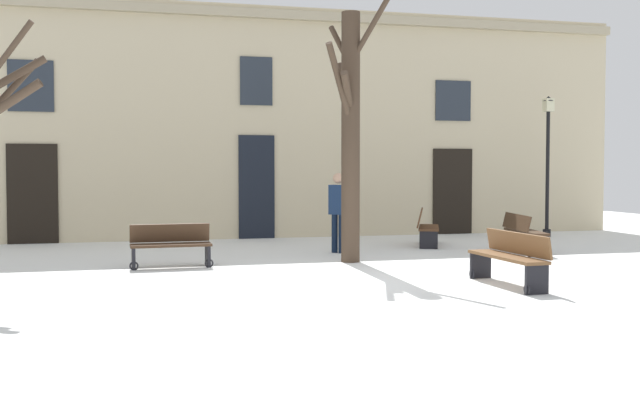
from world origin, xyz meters
TOP-DOWN VIEW (x-y plane):
  - ground_plane at (0.00, 0.00)m, footprint 33.79×33.79m
  - building_facade at (-0.00, 8.30)m, footprint 21.12×0.60m
  - tree_right_of_center at (0.88, 2.62)m, footprint 1.48×1.70m
  - streetlamp at (7.78, 6.69)m, footprint 0.30×0.30m
  - bench_by_litter_bin at (2.51, -0.94)m, footprint 0.53×1.89m
  - bench_far_corner at (3.60, 5.23)m, footprint 1.12×1.73m
  - bench_back_to_back_right at (5.12, 3.24)m, footprint 0.82×1.78m
  - bench_near_lamp at (-2.68, 2.69)m, footprint 1.57×0.55m
  - person_strolling at (1.08, 4.24)m, footprint 0.42×0.43m

SIDE VIEW (x-z plane):
  - ground_plane at x=0.00m, z-range 0.00..0.00m
  - bench_near_lamp at x=-2.68m, z-range 0.01..0.84m
  - bench_far_corner at x=3.60m, z-range 0.00..0.90m
  - bench_back_to_back_right at x=5.12m, z-range 0.02..0.90m
  - bench_by_litter_bin at x=2.51m, z-range 0.03..0.90m
  - person_strolling at x=1.08m, z-range 0.11..1.90m
  - streetlamp at x=7.78m, z-range 0.43..4.31m
  - tree_right_of_center at x=0.88m, z-range -0.03..5.39m
  - building_facade at x=0.00m, z-range 0.06..6.31m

